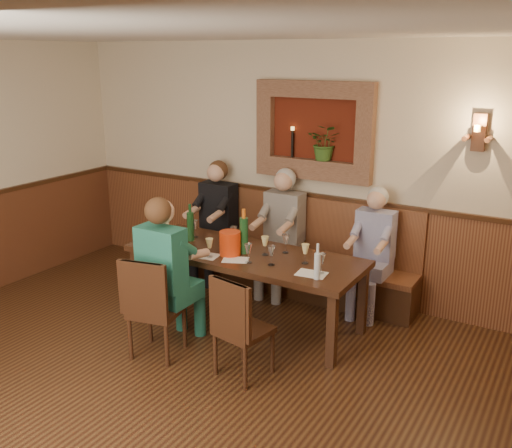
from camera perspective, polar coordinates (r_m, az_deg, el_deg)
The scene contains 33 objects.
ground_plane at distance 4.73m, azimuth -13.63°, elevation -17.96°, with size 6.00×6.00×0.00m, color black.
room_shell at distance 3.99m, azimuth -15.47°, elevation 5.03°, with size 6.04×6.04×2.82m.
wainscoting at distance 4.43m, azimuth -14.15°, elevation -11.69°, with size 6.02×6.02×1.15m.
wall_niche at distance 6.27m, azimuth 6.09°, elevation 8.81°, with size 1.36×0.30×1.06m.
wall_sconce at distance 5.75m, azimuth 21.39°, elevation 8.44°, with size 0.25×0.20×0.35m.
dining_table at distance 5.71m, azimuth -1.12°, elevation -3.58°, with size 2.40×0.90×0.75m.
bench at distance 6.60m, azimuth 3.24°, elevation -3.97°, with size 3.00×0.45×1.11m.
chair_near_left at distance 5.33m, azimuth -9.92°, elevation -10.08°, with size 0.50×0.50×0.96m.
chair_near_right at distance 4.95m, azimuth -1.37°, elevation -12.15°, with size 0.47×0.47×0.91m.
person_bench_left at distance 6.90m, azimuth -4.17°, elevation -0.70°, with size 0.43×0.52×1.44m.
person_bench_mid at distance 6.45m, azimuth 2.45°, elevation -1.94°, with size 0.43×0.52×1.44m.
person_bench_right at distance 6.06m, azimuth 11.41°, elevation -3.90°, with size 0.39×0.48×1.36m.
person_chair_front at distance 5.34m, azimuth -8.65°, elevation -6.06°, with size 0.44×0.54×1.46m.
spittoon_bucket at distance 5.60m, azimuth -2.61°, elevation -1.93°, with size 0.21×0.21×0.24m, color red.
wine_bottle_green_a at distance 5.62m, azimuth -1.22°, elevation -1.08°, with size 0.10×0.10×0.45m.
wine_bottle_green_b at distance 6.04m, azimuth -6.57°, elevation -0.17°, with size 0.08×0.08×0.40m.
water_bottle at distance 5.02m, azimuth 6.15°, elevation -4.11°, with size 0.07×0.07×0.33m.
tasting_sheet_a at distance 5.97m, azimuth -8.90°, elevation -2.12°, with size 0.25×0.18×0.00m, color white.
tasting_sheet_b at distance 5.49m, azimuth -2.07°, elevation -3.60°, with size 0.25×0.18×0.00m, color white.
tasting_sheet_c at distance 5.17m, azimuth 5.57°, elevation -4.98°, with size 0.27×0.19×0.00m, color white.
tasting_sheet_d at distance 5.62m, azimuth -5.13°, elevation -3.16°, with size 0.27×0.19×0.00m, color white.
wine_glass_0 at distance 6.10m, azimuth -8.99°, elevation -0.77°, with size 0.08×0.08×0.19m, color #E7D68A, non-canonical shape.
wine_glass_1 at distance 6.16m, azimuth -6.13°, elevation -0.48°, with size 0.08×0.08×0.19m, color white, non-canonical shape.
wine_glass_2 at distance 5.78m, azimuth -7.38°, elevation -1.69°, with size 0.08×0.08×0.19m, color #E7D68A, non-canonical shape.
wine_glass_3 at distance 5.90m, azimuth -2.25°, elevation -1.17°, with size 0.08×0.08×0.19m, color white, non-canonical shape.
wine_glass_4 at distance 5.58m, azimuth -2.48°, elevation -2.25°, with size 0.08×0.08×0.19m, color #E7D68A, non-canonical shape.
wine_glass_5 at distance 5.59m, azimuth 0.90°, elevation -2.19°, with size 0.08×0.08×0.19m, color #E7D68A, non-canonical shape.
wine_glass_6 at distance 5.33m, azimuth 1.54°, elevation -3.17°, with size 0.08×0.08×0.19m, color white, non-canonical shape.
wine_glass_7 at distance 5.39m, azimuth 4.94°, elevation -2.98°, with size 0.08×0.08×0.19m, color #E7D68A, non-canonical shape.
wine_glass_8 at distance 5.16m, azimuth 6.56°, elevation -3.96°, with size 0.08×0.08×0.19m, color white, non-canonical shape.
wine_glass_9 at distance 5.55m, azimuth -4.67°, elevation -2.40°, with size 0.08×0.08×0.19m, color #E7D68A, non-canonical shape.
wine_glass_10 at distance 5.66m, azimuth 2.98°, elevation -1.97°, with size 0.08×0.08×0.19m, color white, non-canonical shape.
wine_glass_11 at distance 5.38m, azimuth -0.78°, elevation -2.95°, with size 0.08×0.08×0.19m, color white, non-canonical shape.
Camera 1 is at (2.84, -2.69, 2.65)m, focal length 40.00 mm.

